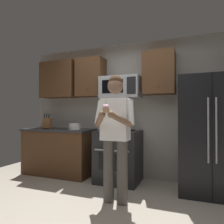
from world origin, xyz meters
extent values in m
plane|color=#9E9384|center=(0.00, 0.00, 0.00)|extent=(6.00, 6.00, 0.00)
cube|color=gray|center=(0.00, 1.75, 1.30)|extent=(4.40, 0.10, 2.60)
cube|color=black|center=(-0.15, 1.36, 0.46)|extent=(0.76, 0.66, 0.92)
cube|color=black|center=(-0.15, 1.02, 0.42)|extent=(0.48, 0.01, 0.28)
cylinder|color=#99999E|center=(-0.15, 1.00, 0.62)|extent=(0.60, 0.03, 0.03)
cylinder|color=black|center=(-0.33, 1.22, 0.93)|extent=(0.18, 0.18, 0.01)
cylinder|color=black|center=(0.03, 1.22, 0.93)|extent=(0.18, 0.18, 0.01)
cylinder|color=black|center=(-0.33, 1.50, 0.93)|extent=(0.18, 0.18, 0.01)
cylinder|color=black|center=(0.03, 1.50, 0.93)|extent=(0.18, 0.18, 0.01)
cube|color=#9EA0A5|center=(-0.15, 1.48, 1.72)|extent=(0.74, 0.40, 0.40)
cube|color=black|center=(-0.24, 1.28, 1.72)|extent=(0.40, 0.01, 0.24)
cube|color=black|center=(0.11, 1.28, 1.72)|extent=(0.16, 0.01, 0.30)
cube|color=black|center=(1.35, 1.32, 0.90)|extent=(0.90, 0.72, 1.80)
cylinder|color=gray|center=(1.30, 0.94, 1.00)|extent=(0.02, 0.02, 0.90)
cylinder|color=gray|center=(1.40, 0.94, 1.00)|extent=(0.02, 0.02, 0.90)
cube|color=black|center=(1.35, 0.95, 0.90)|extent=(0.01, 0.01, 1.74)
cube|color=#4C301C|center=(-1.55, 1.53, 1.95)|extent=(0.80, 0.34, 0.76)
sphere|color=brown|center=(-1.55, 1.35, 1.70)|extent=(0.03, 0.03, 0.03)
cube|color=#4C301C|center=(-0.80, 1.53, 1.95)|extent=(0.55, 0.34, 0.76)
sphere|color=brown|center=(-0.80, 1.35, 1.70)|extent=(0.03, 0.03, 0.03)
cube|color=#4C301C|center=(0.55, 1.53, 1.95)|extent=(0.55, 0.34, 0.76)
sphere|color=brown|center=(0.55, 1.35, 1.70)|extent=(0.03, 0.03, 0.03)
cube|color=#4C301C|center=(-1.45, 1.38, 0.44)|extent=(1.40, 0.62, 0.88)
cube|color=#2D2D33|center=(-1.45, 1.38, 0.90)|extent=(1.44, 0.66, 0.04)
cube|color=brown|center=(-1.70, 1.33, 1.03)|extent=(0.16, 0.15, 0.24)
cylinder|color=black|center=(-1.76, 1.31, 1.19)|extent=(0.02, 0.04, 0.09)
cylinder|color=black|center=(-1.70, 1.31, 1.19)|extent=(0.02, 0.04, 0.09)
cylinder|color=black|center=(-1.65, 1.31, 1.19)|extent=(0.02, 0.04, 0.09)
cylinder|color=white|center=(-1.05, 1.33, 0.97)|extent=(0.24, 0.24, 0.11)
torus|color=white|center=(-1.05, 1.33, 1.03)|extent=(0.24, 0.24, 0.01)
cylinder|color=#4C4742|center=(0.00, 0.51, 0.43)|extent=(0.15, 0.15, 0.86)
cylinder|color=#4C4742|center=(0.20, 0.51, 0.43)|extent=(0.15, 0.15, 0.86)
cube|color=white|center=(0.10, 0.51, 1.15)|extent=(0.38, 0.22, 0.58)
sphere|color=brown|center=(0.10, 0.51, 1.61)|extent=(0.22, 0.22, 0.22)
sphere|color=#382314|center=(0.10, 0.52, 1.66)|extent=(0.20, 0.20, 0.20)
cylinder|color=white|center=(-0.13, 0.48, 1.25)|extent=(0.15, 0.18, 0.35)
cylinder|color=brown|center=(-0.05, 0.32, 1.15)|extent=(0.26, 0.33, 0.21)
sphere|color=brown|center=(0.04, 0.19, 1.22)|extent=(0.09, 0.09, 0.09)
cylinder|color=white|center=(0.32, 0.48, 1.25)|extent=(0.15, 0.18, 0.35)
cylinder|color=brown|center=(0.25, 0.32, 1.15)|extent=(0.26, 0.33, 0.21)
sphere|color=brown|center=(0.16, 0.19, 1.22)|extent=(0.09, 0.09, 0.09)
cylinder|color=#A87F56|center=(0.10, 0.17, 1.26)|extent=(0.08, 0.08, 0.06)
ellipsoid|color=#F2B2CC|center=(0.10, 0.17, 1.31)|extent=(0.09, 0.09, 0.06)
cylinder|color=#4CBF66|center=(0.10, 0.17, 1.36)|extent=(0.01, 0.01, 0.06)
ellipsoid|color=#FFD159|center=(0.10, 0.17, 1.40)|extent=(0.01, 0.01, 0.02)
camera|label=1|loc=(1.09, -2.18, 1.22)|focal=33.22mm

